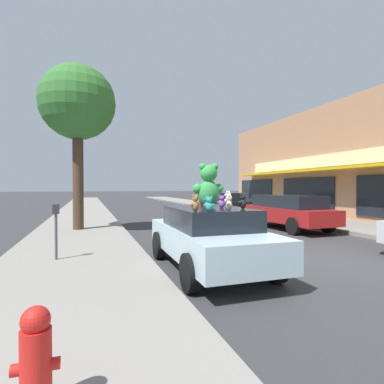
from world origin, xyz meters
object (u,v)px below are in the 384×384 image
(parked_car_far_center, at_px, (288,210))
(teddy_bear_red, at_px, (202,200))
(teddy_bear_giant, at_px, (209,186))
(teddy_bear_teal, at_px, (209,204))
(teddy_bear_purple, at_px, (222,202))
(teddy_bear_cream, at_px, (229,202))
(teddy_bear_brown, at_px, (195,203))
(parked_car_far_right, at_px, (225,204))
(teddy_bear_black, at_px, (243,201))
(street_tree, at_px, (78,104))
(parking_meter, at_px, (56,224))
(plush_art_car, at_px, (209,236))
(teddy_bear_blue, at_px, (207,203))
(teddy_bear_white, at_px, (228,199))
(fire_hydrant, at_px, (36,359))
(teddy_bear_pink, at_px, (221,201))

(parked_car_far_center, bearing_deg, teddy_bear_red, -144.94)
(teddy_bear_giant, bearing_deg, teddy_bear_red, -90.32)
(teddy_bear_teal, distance_m, teddy_bear_red, 1.98)
(teddy_bear_purple, distance_m, teddy_bear_cream, 0.50)
(teddy_bear_brown, relative_size, parked_car_far_right, 0.08)
(teddy_bear_black, relative_size, teddy_bear_cream, 1.07)
(parked_car_far_center, xyz_separation_m, street_tree, (-8.54, 1.77, 4.27))
(parked_car_far_right, relative_size, parking_meter, 3.18)
(plush_art_car, xyz_separation_m, parked_car_far_center, (5.65, 4.73, 0.07))
(street_tree, height_order, parking_meter, street_tree)
(teddy_bear_giant, bearing_deg, parking_meter, -11.33)
(teddy_bear_blue, xyz_separation_m, parked_car_far_right, (5.87, 11.51, -0.72))
(teddy_bear_blue, height_order, teddy_bear_white, teddy_bear_white)
(teddy_bear_blue, height_order, fire_hydrant, teddy_bear_blue)
(teddy_bear_white, xyz_separation_m, street_tree, (-3.39, 6.45, 3.55))
(teddy_bear_teal, relative_size, teddy_bear_purple, 1.02)
(teddy_bear_brown, bearing_deg, parking_meter, -62.94)
(fire_hydrant, distance_m, parking_meter, 5.09)
(teddy_bear_purple, height_order, parked_car_far_right, teddy_bear_purple)
(plush_art_car, distance_m, teddy_bear_pink, 1.21)
(teddy_bear_teal, distance_m, teddy_bear_black, 1.02)
(teddy_bear_purple, bearing_deg, fire_hydrant, 71.40)
(parked_car_far_center, height_order, parked_car_far_right, parked_car_far_center)
(plush_art_car, height_order, teddy_bear_giant, teddy_bear_giant)
(teddy_bear_cream, bearing_deg, teddy_bear_giant, -137.20)
(teddy_bear_black, relative_size, parked_car_far_right, 0.08)
(teddy_bear_white, distance_m, street_tree, 8.11)
(teddy_bear_teal, relative_size, teddy_bear_red, 1.08)
(teddy_bear_pink, bearing_deg, teddy_bear_blue, 15.03)
(teddy_bear_teal, bearing_deg, plush_art_car, -89.37)
(plush_art_car, xyz_separation_m, teddy_bear_cream, (0.17, -0.69, 0.77))
(teddy_bear_teal, xyz_separation_m, teddy_bear_cream, (0.56, 0.31, 0.01))
(teddy_bear_teal, xyz_separation_m, teddy_bear_pink, (1.04, 1.72, -0.03))
(teddy_bear_purple, relative_size, fire_hydrant, 0.35)
(teddy_bear_brown, xyz_separation_m, teddy_bear_red, (0.83, 1.82, -0.03))
(teddy_bear_pink, xyz_separation_m, parked_car_far_center, (5.01, 4.01, -0.65))
(teddy_bear_purple, distance_m, teddy_bear_pink, 1.01)
(teddy_bear_purple, relative_size, teddy_bear_white, 0.76)
(teddy_bear_brown, height_order, teddy_bear_white, teddy_bear_white)
(parked_car_far_center, bearing_deg, teddy_bear_cream, -135.33)
(teddy_bear_black, height_order, street_tree, street_tree)
(plush_art_car, height_order, teddy_bear_purple, teddy_bear_purple)
(teddy_bear_red, xyz_separation_m, parked_car_far_right, (5.46, 10.14, -0.71))
(teddy_bear_pink, relative_size, fire_hydrant, 0.28)
(teddy_bear_cream, height_order, street_tree, street_tree)
(teddy_bear_teal, relative_size, parked_car_far_right, 0.07)
(fire_hydrant, bearing_deg, teddy_bear_white, 47.83)
(teddy_bear_pink, bearing_deg, teddy_bear_white, 39.13)
(teddy_bear_brown, xyz_separation_m, teddy_bear_cream, (0.81, 0.23, -0.01))
(parked_car_far_right, height_order, fire_hydrant, parked_car_far_right)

